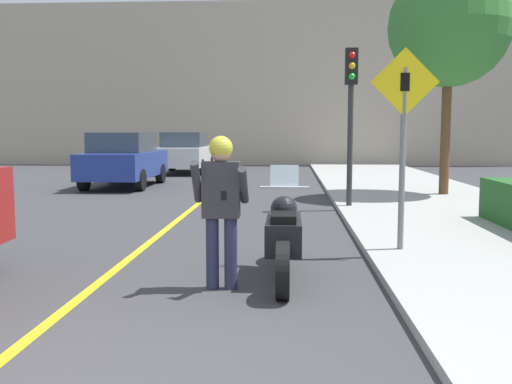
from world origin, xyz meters
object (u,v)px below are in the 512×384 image
at_px(person_biker, 221,197).
at_px(parked_car_blue, 124,159).
at_px(crossing_sign, 403,129).
at_px(parked_car_white, 185,152).
at_px(street_tree, 449,27).
at_px(traffic_light, 351,96).
at_px(motorcycle, 284,236).

height_order(person_biker, parked_car_blue, parked_car_blue).
relative_size(crossing_sign, parked_car_white, 0.65).
bearing_deg(street_tree, parked_car_white, 134.34).
bearing_deg(crossing_sign, traffic_light, 92.72).
bearing_deg(traffic_light, person_biker, -107.82).
distance_m(person_biker, street_tree, 10.53).
bearing_deg(crossing_sign, person_biker, -142.41).
bearing_deg(motorcycle, crossing_sign, 37.59).
xyz_separation_m(traffic_light, parked_car_blue, (-6.41, 4.97, -1.60)).
bearing_deg(parked_car_blue, street_tree, -15.39).
bearing_deg(parked_car_white, parked_car_blue, -97.86).
distance_m(crossing_sign, street_tree, 7.92).
bearing_deg(person_biker, motorcycle, 37.59).
height_order(street_tree, parked_car_white, street_tree).
bearing_deg(person_biker, traffic_light, 72.18).
xyz_separation_m(motorcycle, parked_car_white, (-4.22, 16.75, 0.36)).
bearing_deg(motorcycle, parked_car_white, 104.13).
bearing_deg(person_biker, parked_car_white, 101.61).
bearing_deg(parked_car_white, motorcycle, -75.87).
distance_m(street_tree, parked_car_blue, 10.04).
xyz_separation_m(motorcycle, parked_car_blue, (-5.04, 10.80, 0.36)).
xyz_separation_m(street_tree, parked_car_white, (-8.26, 8.45, -3.46)).
height_order(person_biker, crossing_sign, crossing_sign).
relative_size(street_tree, parked_car_white, 1.37).
distance_m(motorcycle, parked_car_white, 17.28).
distance_m(crossing_sign, parked_car_white, 16.60).
relative_size(crossing_sign, parked_car_blue, 0.65).
relative_size(street_tree, parked_car_blue, 1.37).
relative_size(person_biker, parked_car_blue, 0.40).
height_order(crossing_sign, parked_car_blue, crossing_sign).
bearing_deg(parked_car_blue, motorcycle, -64.98).
xyz_separation_m(traffic_light, parked_car_white, (-5.59, 10.92, -1.60)).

